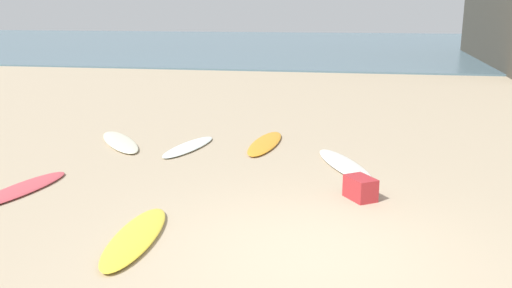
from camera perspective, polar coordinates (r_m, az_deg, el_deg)
ground_plane at (r=6.74m, az=5.82°, el=-11.51°), size 120.00×120.00×0.00m
ocean_water at (r=45.24m, az=9.83°, el=10.33°), size 120.00×40.00×0.08m
surfboard_0 at (r=9.67m, az=-23.51°, el=-4.38°), size 0.89×2.09×0.07m
surfboard_1 at (r=11.62m, az=-7.11°, el=-0.28°), size 0.91×2.04×0.07m
surfboard_2 at (r=7.25m, az=-12.60°, el=-9.52°), size 0.68×2.05×0.09m
surfboard_3 at (r=12.30m, az=-14.14°, el=0.23°), size 1.80×2.15×0.08m
surfboard_4 at (r=11.82m, az=0.97°, el=0.09°), size 0.69×2.30×0.07m
surfboard_5 at (r=10.34m, az=9.26°, el=-2.15°), size 1.39×2.31×0.08m
beach_cooler at (r=8.63m, az=10.95°, el=-4.59°), size 0.56×0.61×0.36m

